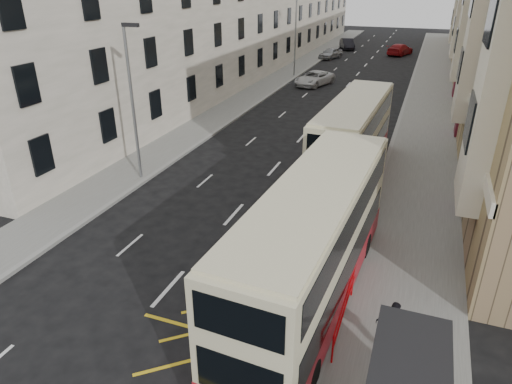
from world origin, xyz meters
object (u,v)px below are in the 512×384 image
at_px(double_decker_rear, 353,138).
at_px(car_silver, 331,53).
at_px(double_decker_front, 313,246).
at_px(car_red, 400,49).
at_px(pedestrian_far, 393,329).
at_px(street_lamp_far, 296,33).
at_px(white_van, 314,78).
at_px(car_dark, 347,44).
at_px(street_lamp_near, 132,96).

relative_size(double_decker_rear, car_silver, 2.56).
xyz_separation_m(double_decker_front, car_red, (-1.68, 56.48, -1.50)).
height_order(double_decker_front, pedestrian_far, double_decker_front).
xyz_separation_m(street_lamp_far, car_silver, (1.19, 13.09, -3.92)).
distance_m(pedestrian_far, white_van, 36.69).
bearing_deg(double_decker_rear, car_silver, 106.03).
relative_size(pedestrian_far, car_dark, 0.39).
distance_m(street_lamp_far, pedestrian_far, 41.21).
bearing_deg(double_decker_rear, street_lamp_near, -154.14).
xyz_separation_m(pedestrian_far, car_red, (-4.50, 58.12, -0.30)).
relative_size(street_lamp_far, double_decker_front, 0.71).
bearing_deg(pedestrian_far, car_dark, -58.00).
height_order(street_lamp_near, double_decker_rear, street_lamp_near).
xyz_separation_m(street_lamp_far, pedestrian_far, (14.11, -38.55, -3.58)).
xyz_separation_m(street_lamp_far, car_red, (9.61, 19.57, -3.87)).
height_order(pedestrian_far, car_red, pedestrian_far).
bearing_deg(double_decker_rear, car_dark, 102.82).
bearing_deg(white_van, double_decker_rear, -53.39).
height_order(white_van, car_red, car_red).
distance_m(car_silver, car_dark, 9.50).
relative_size(car_silver, car_red, 0.80).
relative_size(double_decker_front, pedestrian_far, 6.19).
xyz_separation_m(street_lamp_near, white_van, (3.12, 26.45, -3.94)).
bearing_deg(street_lamp_far, car_silver, 84.82).
bearing_deg(car_red, street_lamp_far, 81.88).
xyz_separation_m(car_silver, car_dark, (0.48, 9.49, 0.05)).
distance_m(street_lamp_far, double_decker_front, 38.67).
distance_m(pedestrian_far, car_dark, 62.38).
height_order(car_dark, car_red, car_dark).
height_order(car_silver, car_dark, car_dark).
height_order(street_lamp_near, street_lamp_far, same).
xyz_separation_m(white_van, car_red, (6.49, 23.12, 0.07)).
xyz_separation_m(street_lamp_far, double_decker_front, (11.28, -36.91, -2.37)).
bearing_deg(car_silver, double_decker_front, -60.82).
relative_size(car_silver, car_dark, 0.90).
bearing_deg(car_silver, car_red, 55.35).
height_order(street_lamp_near, car_silver, street_lamp_near).
relative_size(pedestrian_far, car_red, 0.35).
distance_m(street_lamp_near, car_red, 50.64).
height_order(double_decker_rear, car_dark, double_decker_rear).
height_order(white_van, car_dark, car_dark).
bearing_deg(street_lamp_near, white_van, 83.28).
bearing_deg(double_decker_front, double_decker_rear, 96.46).
distance_m(white_van, car_dark, 26.17).
distance_m(street_lamp_far, car_red, 22.14).
bearing_deg(pedestrian_far, double_decker_front, -9.67).
xyz_separation_m(street_lamp_near, pedestrian_far, (14.11, -8.55, -3.58)).
distance_m(street_lamp_near, double_decker_rear, 11.83).
height_order(street_lamp_far, double_decker_rear, street_lamp_far).
bearing_deg(street_lamp_far, car_red, 63.85).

